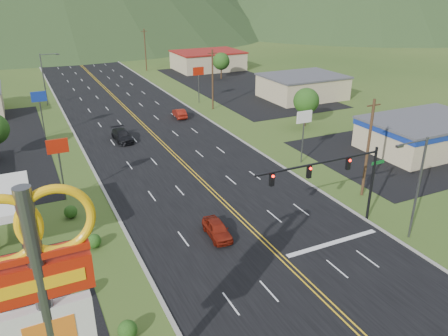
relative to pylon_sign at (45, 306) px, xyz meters
name	(u,v)px	position (x,y,z in m)	size (l,w,h in m)	color
pylon_sign	(45,306)	(0.00, 0.00, 0.00)	(4.32, 0.60, 14.00)	#59595E
traffic_signal	(338,173)	(23.48, 12.00, -3.97)	(13.10, 0.43, 7.00)	black
streetlight_east	(416,182)	(28.18, 8.00, -4.12)	(3.28, 0.25, 9.00)	#59595E
streetlight_west	(45,76)	(5.32, 68.00, -4.12)	(3.28, 0.25, 9.00)	#59595E
building_east_near	(425,132)	(47.00, 23.00, -7.03)	(15.40, 10.40, 4.10)	beige
building_east_mid	(302,86)	(49.00, 53.00, -7.14)	(14.40, 11.40, 4.30)	beige
building_east_far	(208,60)	(45.00, 88.00, -7.04)	(16.40, 12.40, 4.50)	beige
pole_sign_west_a	(58,153)	(3.00, 28.00, -4.25)	(2.00, 0.18, 6.40)	#59595E
pole_sign_west_b	(39,101)	(3.00, 50.00, -4.25)	(2.00, 0.18, 6.40)	#59595E
pole_sign_east_a	(304,122)	(30.00, 26.00, -4.25)	(2.00, 0.18, 6.40)	#59595E
pole_sign_east_b	(198,75)	(30.00, 58.00, -4.25)	(2.00, 0.18, 6.40)	#59595E
tree_east_a	(306,101)	(39.00, 38.00, -5.41)	(3.84, 3.84, 5.82)	#382314
tree_east_b	(221,61)	(43.00, 76.00, -5.41)	(3.84, 3.84, 5.82)	#382314
utility_pole_a	(368,148)	(30.50, 16.00, -4.17)	(1.60, 0.28, 10.00)	#382314
utility_pole_b	(213,79)	(30.50, 53.00, -4.17)	(1.60, 0.28, 10.00)	#382314
utility_pole_c	(145,50)	(30.50, 93.00, -4.17)	(1.60, 0.28, 10.00)	#382314
utility_pole_d	(110,34)	(30.50, 133.00, -4.17)	(1.60, 0.28, 10.00)	#382314
car_red_near	(217,230)	(13.76, 15.13, -8.61)	(1.64, 4.07, 1.39)	maroon
car_dark_mid	(122,136)	(12.42, 43.10, -8.55)	(2.10, 5.16, 1.50)	black
car_red_far	(180,113)	(23.47, 50.44, -8.59)	(1.49, 4.28, 1.41)	maroon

